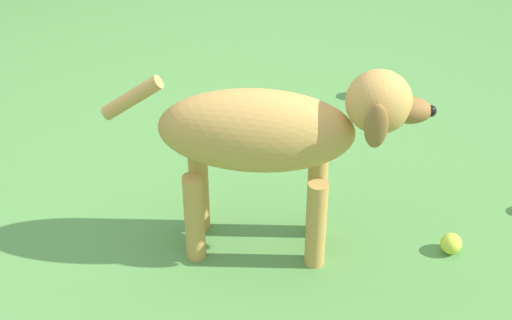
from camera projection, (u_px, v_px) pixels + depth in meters
name	position (u px, v px, depth m)	size (l,w,h in m)	color
ground	(183.00, 217.00, 2.67)	(14.00, 14.00, 0.00)	#548C42
dog	(275.00, 135.00, 2.32)	(0.88, 0.42, 0.63)	#C69347
tennis_ball_2	(451.00, 243.00, 2.51)	(0.07, 0.07, 0.07)	#C5D63B
tennis_ball_3	(360.00, 90.00, 3.25)	(0.07, 0.07, 0.07)	#C1D639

